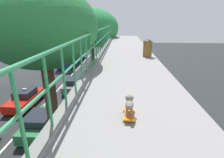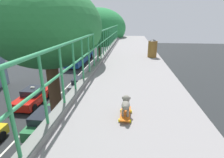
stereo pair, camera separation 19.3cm
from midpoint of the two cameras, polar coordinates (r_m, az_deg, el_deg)
car_green_fifth at (r=13.17m, az=-22.75°, el=-13.06°), size 1.87×3.94×1.41m
car_red_taxi_sixth at (r=17.39m, az=-27.18°, el=-5.74°), size 1.90×4.22×1.59m
car_grey_seventh at (r=19.30m, az=-12.90°, el=-1.78°), size 1.76×3.86×1.38m
city_bus at (r=31.63m, az=-13.37°, el=8.76°), size 2.53×10.70×3.52m
roadside_tree_mid at (r=6.85m, az=-22.98°, el=14.64°), size 3.99×3.99×8.61m
roadside_tree_far at (r=17.25m, az=-7.17°, el=16.33°), size 5.17×5.17×8.46m
roadside_tree_farthest at (r=24.15m, az=-3.50°, el=15.22°), size 3.87×3.87×7.53m
toy_skateboard at (r=2.97m, az=3.78°, el=-11.36°), size 0.22×0.49×0.08m
small_dog at (r=2.90m, az=3.88°, el=-8.03°), size 0.15×0.37×0.28m
litter_bin at (r=7.83m, az=11.05°, el=10.17°), size 0.40×0.40×0.78m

